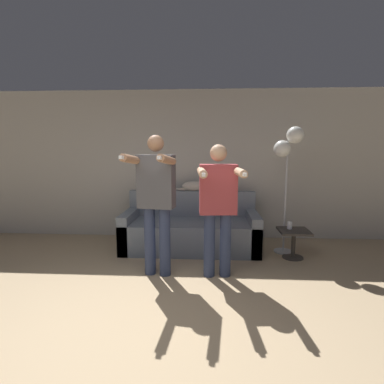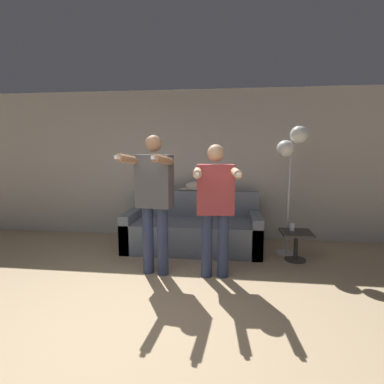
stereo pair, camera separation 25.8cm
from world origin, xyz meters
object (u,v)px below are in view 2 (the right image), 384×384
object	(u,v)px
couch	(193,231)
floor_lamp	(292,150)
side_table	(296,240)
cat	(198,186)
person_left	(154,195)
cup	(292,227)
person_right	(215,202)

from	to	relation	value
couch	floor_lamp	bearing A→B (deg)	-3.87
couch	side_table	size ratio (longest dim) A/B	4.93
cat	side_table	distance (m)	1.77
cat	floor_lamp	world-z (taller)	floor_lamp
cat	side_table	world-z (taller)	cat
couch	person_left	xyz separation A→B (m)	(-0.36, -1.05, 0.73)
side_table	cup	world-z (taller)	cup
cat	floor_lamp	size ratio (longest dim) A/B	0.28
person_left	side_table	world-z (taller)	person_left
floor_lamp	cat	bearing A→B (deg)	162.40
couch	cat	world-z (taller)	cat
person_left	cat	size ratio (longest dim) A/B	3.29
person_left	cat	xyz separation A→B (m)	(0.41, 1.40, -0.04)
cat	person_right	bearing A→B (deg)	-75.99
side_table	cup	size ratio (longest dim) A/B	4.04
cup	floor_lamp	bearing A→B (deg)	96.38
person_left	floor_lamp	distance (m)	2.13
person_left	floor_lamp	xyz separation A→B (m)	(1.82, 0.96, 0.55)
cat	person_left	bearing A→B (deg)	-106.28
couch	person_left	distance (m)	1.33
couch	person_left	bearing A→B (deg)	-108.85
couch	person_right	bearing A→B (deg)	-69.27
person_right	floor_lamp	world-z (taller)	floor_lamp
floor_lamp	cup	xyz separation A→B (m)	(0.02, -0.19, -1.10)
floor_lamp	couch	bearing A→B (deg)	176.13
couch	cup	bearing A→B (deg)	-11.16
person_left	couch	bearing A→B (deg)	78.97
floor_lamp	cup	world-z (taller)	floor_lamp
person_right	cup	xyz separation A→B (m)	(1.08, 0.76, -0.48)
floor_lamp	cup	bearing A→B (deg)	-83.62
floor_lamp	person_left	bearing A→B (deg)	-152.23
cat	floor_lamp	distance (m)	1.59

